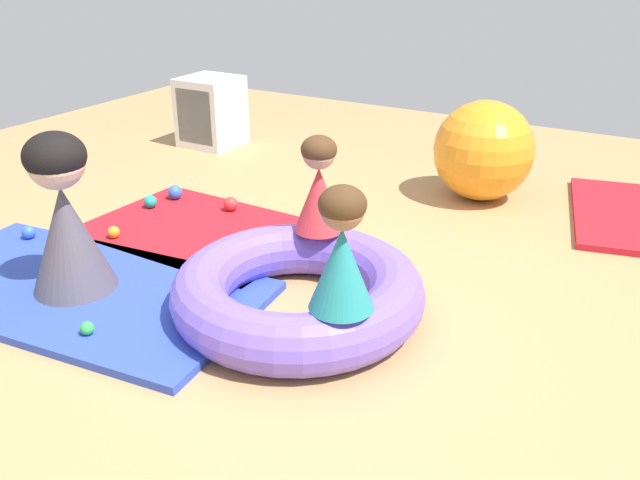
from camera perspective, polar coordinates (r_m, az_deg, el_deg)
ground_plane at (r=3.16m, az=-2.82°, el=-6.26°), size 8.00×8.00×0.00m
gym_mat_near_right at (r=4.01m, az=-10.03°, el=0.68°), size 1.34×0.96×0.04m
gym_mat_far_left at (r=3.51m, az=-19.88°, el=-4.05°), size 1.90×1.13×0.04m
inflatable_cushion at (r=3.07m, az=-1.88°, el=-4.33°), size 1.16×1.16×0.26m
child_in_teal at (r=2.57m, az=1.86°, el=-0.90°), size 0.37×0.37×0.51m
child_in_red at (r=3.29m, az=-0.09°, el=4.68°), size 0.30×0.30×0.49m
adult_seated at (r=3.35m, az=-20.84°, el=1.95°), size 0.55×0.55×0.78m
play_ball_blue at (r=4.14m, az=-23.48°, el=0.61°), size 0.08×0.08×0.08m
play_ball_red at (r=4.22m, az=-7.58°, el=3.06°), size 0.09×0.09×0.09m
play_ball_green at (r=3.08m, az=-19.15°, el=-7.08°), size 0.06×0.06×0.06m
play_ball_orange at (r=3.98m, az=-17.10°, el=0.64°), size 0.07×0.07×0.07m
play_ball_teal at (r=4.36m, az=-14.19°, el=3.18°), size 0.08×0.08×0.08m
play_ball_blue_second at (r=4.47m, az=-12.20°, el=3.99°), size 0.09×0.09×0.09m
exercise_ball_large at (r=4.55m, az=13.71°, el=7.37°), size 0.65×0.65×0.65m
storage_cube at (r=5.70m, az=-9.38°, el=10.65°), size 0.44×0.44×0.56m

